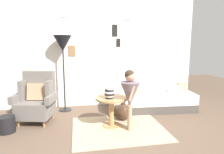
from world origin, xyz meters
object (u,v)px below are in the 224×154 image
vase_striped (109,93)px  demijohn_near (123,112)px  book_on_daybed (134,91)px  person_child (130,92)px  floor_lamp (63,46)px  armchair (37,99)px  daybed (151,101)px  magazine_basket (7,124)px  side_table (112,105)px

vase_striped → demijohn_near: 0.66m
demijohn_near → book_on_daybed: bearing=56.4°
person_child → book_on_daybed: bearing=69.3°
vase_striped → person_child: person_child is taller
person_child → demijohn_near: person_child is taller
floor_lamp → armchair: bearing=-131.6°
daybed → demijohn_near: (-0.78, -0.52, -0.03)m
armchair → person_child: person_child is taller
armchair → demijohn_near: (1.66, -0.24, -0.27)m
daybed → book_on_daybed: 0.44m
armchair → person_child: 1.83m
daybed → person_child: person_child is taller
floor_lamp → magazine_basket: (-0.92, -1.00, -1.31)m
side_table → magazine_basket: side_table is taller
side_table → floor_lamp: floor_lamp is taller
floor_lamp → magazine_basket: 1.89m
book_on_daybed → magazine_basket: size_ratio=0.79×
demijohn_near → magazine_basket: bearing=-174.5°
side_table → book_on_daybed: side_table is taller
book_on_daybed → daybed: bearing=-16.0°
book_on_daybed → person_child: bearing=-110.7°
floor_lamp → demijohn_near: (1.17, -0.80, -1.28)m
vase_striped → person_child: 0.37m
daybed → book_on_daybed: size_ratio=8.85×
armchair → demijohn_near: armchair is taller
armchair → person_child: bearing=-23.3°
armchair → vase_striped: (1.33, -0.56, 0.21)m
daybed → book_on_daybed: bearing=164.0°
daybed → book_on_daybed: book_on_daybed is taller
armchair → magazine_basket: size_ratio=3.46×
daybed → magazine_basket: bearing=-165.9°
floor_lamp → book_on_daybed: 1.90m
side_table → vase_striped: 0.27m
floor_lamp → person_child: floor_lamp is taller
vase_striped → daybed: bearing=36.9°
floor_lamp → magazine_basket: size_ratio=6.01×
side_table → demijohn_near: (0.28, 0.26, -0.22)m
daybed → demijohn_near: demijohn_near is taller
demijohn_near → magazine_basket: demijohn_near is taller
daybed → floor_lamp: size_ratio=1.16×
side_table → demijohn_near: size_ratio=1.42×
floor_lamp → magazine_basket: floor_lamp is taller
floor_lamp → person_child: size_ratio=1.58×
daybed → vase_striped: size_ratio=7.67×
side_table → vase_striped: size_ratio=2.30×
magazine_basket → floor_lamp: bearing=47.5°
daybed → side_table: 1.34m
book_on_daybed → magazine_basket: book_on_daybed is taller
vase_striped → person_child: size_ratio=0.24×
armchair → daybed: size_ratio=0.50×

